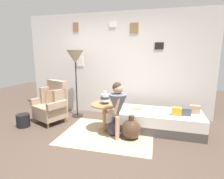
# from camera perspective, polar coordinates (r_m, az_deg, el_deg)

# --- Properties ---
(ground_plane) EXTENTS (12.00, 12.00, 0.00)m
(ground_plane) POSITION_cam_1_polar(r_m,az_deg,el_deg) (3.18, -7.18, -18.46)
(ground_plane) COLOR #4C3D33
(gallery_wall) EXTENTS (4.80, 0.12, 2.60)m
(gallery_wall) POSITION_cam_1_polar(r_m,az_deg,el_deg) (4.64, 1.22, 7.95)
(gallery_wall) COLOR silver
(gallery_wall) RESTS_ON ground
(rug) EXTENTS (1.77, 1.37, 0.01)m
(rug) POSITION_cam_1_polar(r_m,az_deg,el_deg) (3.66, -1.38, -14.10)
(rug) COLOR tan
(rug) RESTS_ON ground
(armchair) EXTENTS (0.89, 0.79, 0.97)m
(armchair) POSITION_cam_1_polar(r_m,az_deg,el_deg) (4.37, -18.66, -4.36)
(armchair) COLOR #9E7042
(armchair) RESTS_ON ground
(daybed) EXTENTS (1.93, 0.87, 0.40)m
(daybed) POSITION_cam_1_polar(r_m,az_deg,el_deg) (3.90, 13.50, -9.64)
(daybed) COLOR #4C4742
(daybed) RESTS_ON ground
(pillow_head) EXTENTS (0.20, 0.13, 0.17)m
(pillow_head) POSITION_cam_1_polar(r_m,az_deg,el_deg) (3.95, 25.04, -5.83)
(pillow_head) COLOR tan
(pillow_head) RESTS_ON daybed
(pillow_mid) EXTENTS (0.21, 0.13, 0.15)m
(pillow_mid) POSITION_cam_1_polar(r_m,az_deg,el_deg) (3.76, 22.50, -6.60)
(pillow_mid) COLOR #474C56
(pillow_mid) RESTS_ON daybed
(pillow_back) EXTENTS (0.19, 0.13, 0.16)m
(pillow_back) POSITION_cam_1_polar(r_m,az_deg,el_deg) (3.69, 20.04, -6.63)
(pillow_back) COLOR orange
(pillow_back) RESTS_ON daybed
(side_table) EXTENTS (0.56, 0.56, 0.58)m
(side_table) POSITION_cam_1_polar(r_m,az_deg,el_deg) (3.67, -2.30, -7.17)
(side_table) COLOR #9E7042
(side_table) RESTS_ON ground
(vase_striped) EXTENTS (0.18, 0.18, 0.26)m
(vase_striped) POSITION_cam_1_polar(r_m,az_deg,el_deg) (3.60, -2.28, -2.92)
(vase_striped) COLOR #2D384C
(vase_striped) RESTS_ON side_table
(floor_lamp) EXTENTS (0.41, 0.41, 1.67)m
(floor_lamp) POSITION_cam_1_polar(r_m,az_deg,el_deg) (4.47, -11.72, 9.54)
(floor_lamp) COLOR black
(floor_lamp) RESTS_ON ground
(person_child) EXTENTS (0.34, 0.34, 1.08)m
(person_child) POSITION_cam_1_polar(r_m,az_deg,el_deg) (3.22, 1.84, -4.62)
(person_child) COLOR tan
(person_child) RESTS_ON ground
(book_on_daybed) EXTENTS (0.22, 0.17, 0.03)m
(book_on_daybed) POSITION_cam_1_polar(r_m,az_deg,el_deg) (3.92, 7.87, -6.00)
(book_on_daybed) COLOR tan
(book_on_daybed) RESTS_ON daybed
(demijohn_near) EXTENTS (0.28, 0.28, 0.37)m
(demijohn_near) POSITION_cam_1_polar(r_m,az_deg,el_deg) (3.56, 0.58, -12.35)
(demijohn_near) COLOR #332D38
(demijohn_near) RESTS_ON ground
(demijohn_far) EXTENTS (0.37, 0.37, 0.46)m
(demijohn_far) POSITION_cam_1_polar(r_m,az_deg,el_deg) (3.43, 6.20, -12.54)
(demijohn_far) COLOR #473323
(demijohn_far) RESTS_ON ground
(magazine_basket) EXTENTS (0.28, 0.28, 0.28)m
(magazine_basket) POSITION_cam_1_polar(r_m,az_deg,el_deg) (4.42, -26.67, -8.89)
(magazine_basket) COLOR black
(magazine_basket) RESTS_ON ground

